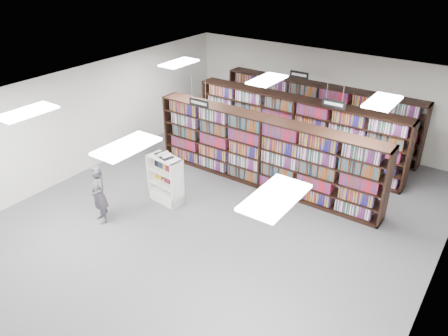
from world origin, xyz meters
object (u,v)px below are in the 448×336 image
Objects in this scene: shopper at (99,195)px; open_book at (164,155)px; bookshelf_row_near at (264,152)px; endcap_display at (167,185)px.

open_book is at bearing 86.10° from shopper.
shopper is at bearing -95.19° from open_book.
endcap_display is (-1.70, -2.24, -0.58)m from bookshelf_row_near.
bookshelf_row_near is 2.87m from endcap_display.
bookshelf_row_near reaches higher than open_book.
bookshelf_row_near reaches higher than endcap_display.
open_book is 0.39× the size of shopper.
endcap_display is at bearing 10.76° from open_book.
open_book is at bearing -179.35° from endcap_display.
shopper is (-0.67, -1.72, -0.60)m from open_book.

